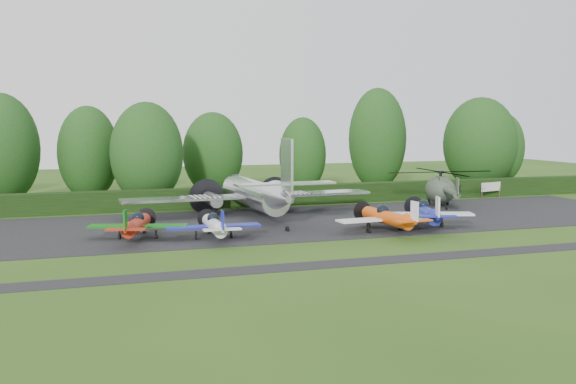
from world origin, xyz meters
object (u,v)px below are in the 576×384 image
object	(u,v)px
helicopter	(441,187)
sign_board	(491,187)
light_plane_orange	(387,217)
light_plane_white	(214,225)
transport_plane	(255,193)
light_plane_red	(137,225)
light_plane_blue	(425,213)

from	to	relation	value
helicopter	sign_board	bearing A→B (deg)	6.64
light_plane_orange	sign_board	distance (m)	26.98
helicopter	sign_board	xyz separation A→B (m)	(9.08, 4.39, -0.73)
light_plane_white	light_plane_orange	world-z (taller)	light_plane_orange
light_plane_white	helicopter	size ratio (longest dim) A/B	0.56
transport_plane	sign_board	distance (m)	29.13
light_plane_white	sign_board	world-z (taller)	light_plane_white
sign_board	light_plane_white	bearing A→B (deg)	-140.15
transport_plane	light_plane_white	size ratio (longest dim) A/B	3.22
light_plane_red	helicopter	world-z (taller)	helicopter
light_plane_blue	helicopter	bearing A→B (deg)	36.98
light_plane_red	light_plane_orange	xyz separation A→B (m)	(18.52, -2.85, 0.08)
light_plane_blue	sign_board	xyz separation A→B (m)	(17.35, 15.65, -0.09)
transport_plane	light_plane_blue	bearing A→B (deg)	-40.55
light_plane_white	light_plane_blue	size ratio (longest dim) A/B	0.86
light_plane_orange	sign_board	size ratio (longest dim) A/B	2.57
light_plane_white	helicopter	distance (m)	27.68
helicopter	light_plane_red	bearing A→B (deg)	177.87
helicopter	sign_board	size ratio (longest dim) A/B	4.16
light_plane_orange	light_plane_blue	size ratio (longest dim) A/B	0.96
transport_plane	light_plane_white	world-z (taller)	transport_plane
transport_plane	helicopter	distance (m)	19.59
transport_plane	light_plane_red	world-z (taller)	transport_plane
light_plane_orange	light_plane_blue	distance (m)	4.00
helicopter	sign_board	world-z (taller)	helicopter
transport_plane	light_plane_white	distance (m)	11.83
transport_plane	light_plane_red	size ratio (longest dim) A/B	3.13
light_plane_red	sign_board	distance (m)	42.07
light_plane_blue	light_plane_orange	bearing A→B (deg)	177.98
sign_board	light_plane_orange	bearing A→B (deg)	-126.27
light_plane_orange	helicopter	distance (m)	17.27
sign_board	light_plane_blue	bearing A→B (deg)	-122.36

